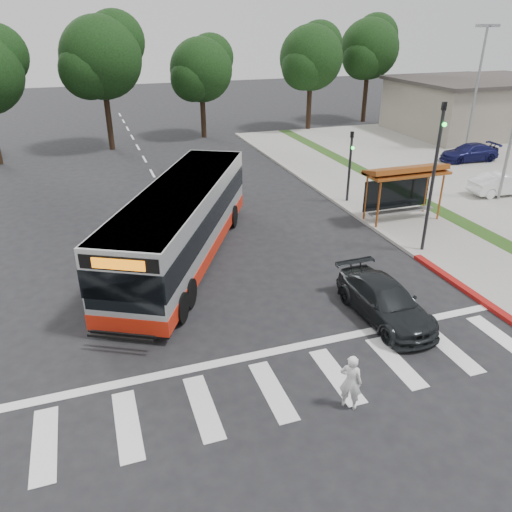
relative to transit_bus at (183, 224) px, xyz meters
name	(u,v)px	position (x,y,z in m)	size (l,w,h in m)	color
ground	(225,304)	(0.61, -4.19, -1.63)	(140.00, 140.00, 0.00)	black
sidewalk_east	(373,202)	(11.61, 3.81, -1.57)	(4.00, 40.00, 0.12)	gray
curb_east	(341,205)	(9.61, 3.81, -1.55)	(0.30, 40.00, 0.15)	#9E9991
curb_east_red	(464,288)	(9.61, -6.19, -1.55)	(0.32, 6.00, 0.15)	maroon
commercial_building	(478,108)	(30.61, 17.81, 0.57)	(14.00, 10.00, 4.40)	gray
building_roof_cap	(484,80)	(30.61, 17.81, 2.92)	(14.60, 10.60, 0.30)	#383330
crosswalk_ladder	(273,391)	(0.61, -9.19, -1.62)	(18.00, 2.60, 0.01)	silver
bus_shelter	(405,177)	(11.41, 0.91, 0.72)	(4.20, 1.60, 2.86)	#964919
traffic_signal_ne_tall	(435,167)	(10.21, -2.70, 2.25)	(0.18, 0.37, 6.50)	black
traffic_signal_ne_short	(350,160)	(10.21, 4.30, 0.85)	(0.18, 0.37, 4.00)	black
lot_light_mid	(479,72)	(24.61, 11.81, 4.28)	(1.90, 0.35, 9.01)	gray
tree_ne_a	(312,57)	(16.68, 23.87, 4.76)	(6.16, 5.74, 9.30)	black
tree_ne_b	(370,48)	(23.68, 25.87, 5.29)	(6.16, 5.74, 10.02)	black
tree_north_a	(102,56)	(-1.31, 21.88, 5.30)	(6.60, 6.15, 10.17)	black
tree_north_b	(202,69)	(6.68, 23.87, 4.03)	(5.72, 5.33, 8.43)	black
transit_bus	(183,224)	(0.00, 0.00, 0.00)	(2.73, 12.60, 3.25)	#A6A9AB
pedestrian	(351,382)	(2.32, -10.43, -0.80)	(0.60, 0.39, 1.65)	white
dark_sedan	(385,301)	(5.62, -6.86, -0.97)	(1.83, 4.50, 1.31)	black
parked_car_1	(502,184)	(19.29, 2.41, -0.89)	(1.34, 3.85, 1.27)	white
parked_car_3	(469,152)	(22.75, 9.28, -0.91)	(1.73, 4.25, 1.23)	#141648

